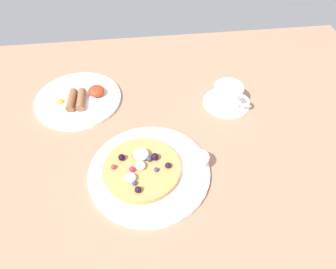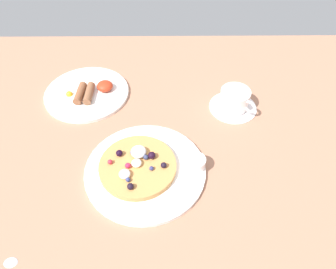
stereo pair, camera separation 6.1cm
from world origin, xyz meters
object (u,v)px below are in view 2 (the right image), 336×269
at_px(coffee_cup, 235,99).
at_px(pancake_plate, 145,170).
at_px(syrup_ramekin, 196,163).
at_px(coffee_saucer, 233,107).
at_px(breakfast_plate, 87,93).
at_px(teaspoon, 27,269).

bearing_deg(coffee_cup, pancake_plate, -137.64).
xyz_separation_m(syrup_ramekin, coffee_saucer, (0.13, 0.23, -0.02)).
distance_m(breakfast_plate, teaspoon, 0.53).
xyz_separation_m(syrup_ramekin, breakfast_plate, (-0.32, 0.29, -0.02)).
xyz_separation_m(pancake_plate, coffee_saucer, (0.25, 0.23, -0.00)).
height_order(syrup_ramekin, coffee_cup, coffee_cup).
bearing_deg(pancake_plate, syrup_ramekin, 2.92).
distance_m(coffee_saucer, coffee_cup, 0.03).
height_order(pancake_plate, coffee_saucer, pancake_plate).
bearing_deg(breakfast_plate, pancake_plate, -56.80).
relative_size(syrup_ramekin, breakfast_plate, 0.19).
distance_m(pancake_plate, coffee_cup, 0.34).
height_order(syrup_ramekin, teaspoon, syrup_ramekin).
height_order(coffee_cup, teaspoon, coffee_cup).
bearing_deg(pancake_plate, coffee_saucer, 42.61).
distance_m(syrup_ramekin, breakfast_plate, 0.43).
relative_size(pancake_plate, coffee_cup, 3.06).
height_order(breakfast_plate, teaspoon, breakfast_plate).
distance_m(breakfast_plate, coffee_cup, 0.45).
bearing_deg(teaspoon, syrup_ramekin, 34.68).
relative_size(syrup_ramekin, teaspoon, 0.31).
bearing_deg(coffee_saucer, pancake_plate, -137.39).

